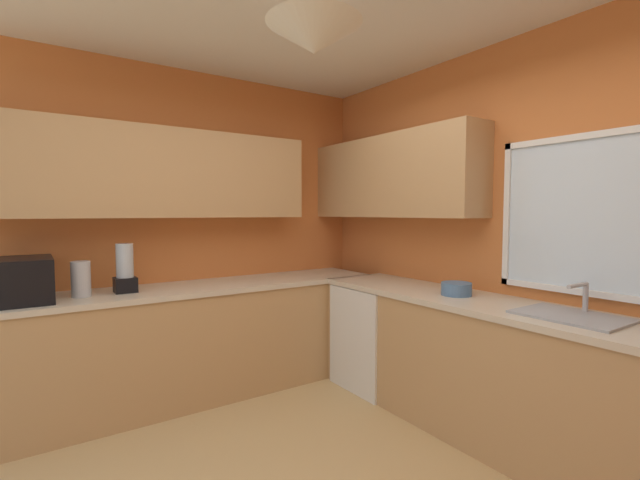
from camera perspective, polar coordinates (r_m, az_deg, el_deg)
The scene contains 9 objects.
room_shell at distance 2.61m, azimuth 3.24°, elevation 10.49°, with size 4.22×3.55×2.76m.
counter_run_left at distance 3.73m, azimuth -15.99°, elevation -12.64°, with size 0.65×3.16×0.90m.
counter_run_back at distance 3.08m, azimuth 25.10°, elevation -16.40°, with size 3.31×0.65×0.90m.
dishwasher at distance 3.85m, azimuth 7.71°, elevation -12.39°, with size 0.60×0.60×0.86m, color white.
microwave at distance 3.44m, azimuth -34.75°, elevation -4.37°, with size 0.48×0.36×0.29m, color black.
kettle at distance 3.44m, azimuth -29.00°, elevation -4.53°, with size 0.12×0.12×0.25m, color #B7B7BC.
sink_assembly at distance 2.83m, azimuth 30.28°, elevation -8.55°, with size 0.54×0.40×0.19m.
bowl at distance 3.23m, azimuth 17.55°, elevation -6.17°, with size 0.21×0.21×0.09m, color #4C7099.
blender_appliance at distance 3.49m, azimuth -24.33°, elevation -3.67°, with size 0.15×0.15×0.36m.
Camera 1 is at (1.67, -1.10, 1.49)m, focal length 24.26 mm.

